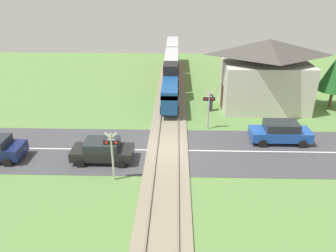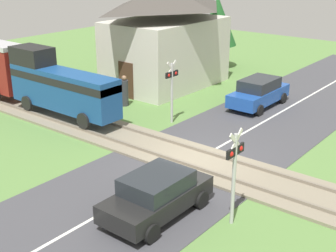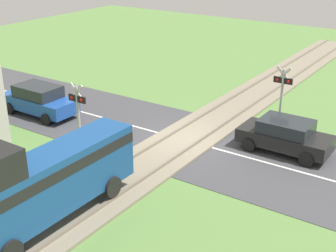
# 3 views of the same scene
# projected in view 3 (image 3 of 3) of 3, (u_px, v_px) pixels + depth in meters

# --- Properties ---
(ground_plane) EXTENTS (60.00, 60.00, 0.00)m
(ground_plane) POSITION_uv_depth(u_px,v_px,m) (185.00, 141.00, 21.19)
(ground_plane) COLOR #5B8442
(road_surface) EXTENTS (48.00, 6.40, 0.02)m
(road_surface) POSITION_uv_depth(u_px,v_px,m) (185.00, 140.00, 21.18)
(road_surface) COLOR #424247
(road_surface) RESTS_ON ground_plane
(track_bed) EXTENTS (2.80, 48.00, 0.24)m
(track_bed) POSITION_uv_depth(u_px,v_px,m) (185.00, 139.00, 21.16)
(track_bed) COLOR gray
(track_bed) RESTS_ON ground_plane
(car_near_crossing) EXTENTS (3.89, 1.89, 1.44)m
(car_near_crossing) POSITION_uv_depth(u_px,v_px,m) (285.00, 135.00, 19.87)
(car_near_crossing) COLOR black
(car_near_crossing) RESTS_ON ground_plane
(car_far_side) EXTENTS (4.19, 1.82, 1.57)m
(car_far_side) POSITION_uv_depth(u_px,v_px,m) (39.00, 100.00, 23.89)
(car_far_side) COLOR #1E4CA8
(car_far_side) RESTS_ON ground_plane
(crossing_signal_west_approach) EXTENTS (0.90, 0.18, 3.11)m
(crossing_signal_west_approach) POSITION_uv_depth(u_px,v_px,m) (282.00, 90.00, 21.57)
(crossing_signal_west_approach) COLOR #B7B7B7
(crossing_signal_west_approach) RESTS_ON ground_plane
(crossing_signal_east_approach) EXTENTS (0.90, 0.18, 3.11)m
(crossing_signal_east_approach) POSITION_uv_depth(u_px,v_px,m) (78.00, 109.00, 19.26)
(crossing_signal_east_approach) COLOR #B7B7B7
(crossing_signal_east_approach) RESTS_ON ground_plane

